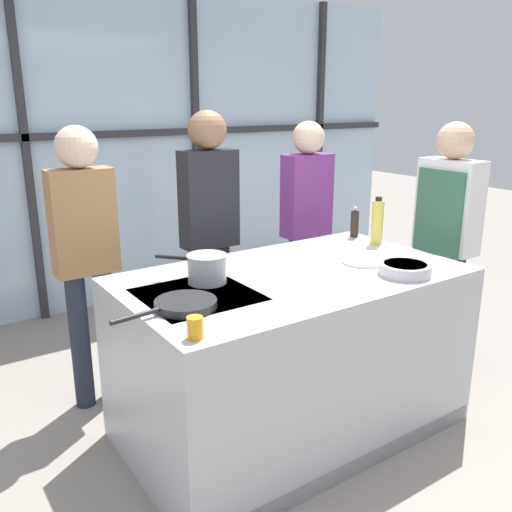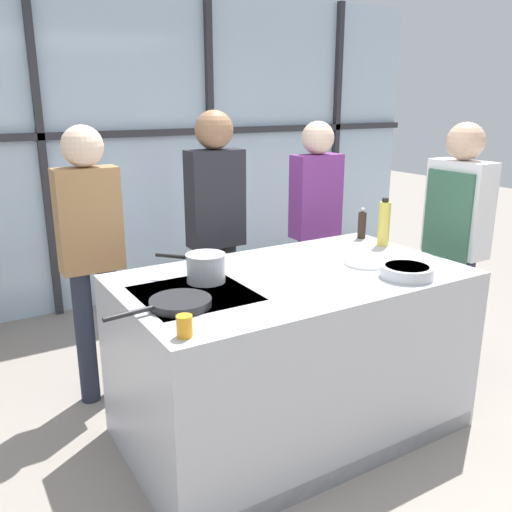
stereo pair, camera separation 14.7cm
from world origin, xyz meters
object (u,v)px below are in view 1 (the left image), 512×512
Objects in this scene: spectator_center_left at (209,222)px; saucepan at (207,268)px; white_plate at (363,261)px; juice_glass_near at (195,328)px; chef at (446,233)px; mixing_bowl at (405,269)px; pepper_grinder at (355,223)px; spectator_far_left at (85,248)px; spectator_center_right at (306,217)px; frying_pan at (184,304)px; oil_bottle at (377,222)px.

spectator_center_left is 5.71× the size of saucepan.
juice_glass_near reaches higher than white_plate.
chef is 0.91m from mixing_bowl.
pepper_grinder is at bearing 50.66° from white_plate.
mixing_bowl is at bearing -84.95° from white_plate.
chef is 1.00× the size of spectator_far_left.
spectator_far_left is at bearing 163.06° from pepper_grinder.
pepper_grinder is at bearing 90.24° from spectator_center_right.
spectator_far_left is 1.81m from mixing_bowl.
frying_pan is (0.12, -1.03, -0.04)m from spectator_far_left.
white_plate is (-0.38, -0.98, -0.04)m from spectator_center_right.
chef is 1.58m from spectator_center_left.
pepper_grinder reaches higher than white_plate.
spectator_far_left reaches higher than saucepan.
spectator_center_left reaches higher than juice_glass_near.
frying_pan is at bearing 96.37° from spectator_far_left.
spectator_center_left is 1.57m from juice_glass_near.
juice_glass_near is (-1.65, -1.33, -0.01)m from spectator_center_right.
spectator_center_left is at bearing 58.40° from juice_glass_near.
spectator_center_left reaches higher than pepper_grinder.
juice_glass_near is (0.01, -1.33, -0.02)m from spectator_far_left.
chef is 1.00m from spectator_center_right.
oil_bottle is (0.35, 0.54, 0.11)m from mixing_bowl.
mixing_bowl is 0.90× the size of oil_bottle.
oil_bottle is (0.82, -0.72, 0.03)m from spectator_center_left.
pepper_grinder is (1.29, 0.27, 0.02)m from saucepan.
frying_pan reaches higher than white_plate.
pepper_grinder is (0.38, 0.47, 0.09)m from white_plate.
chef is at bearing 12.03° from juice_glass_near.
juice_glass_near is (-1.64, -0.62, -0.10)m from oil_bottle.
spectator_far_left is 1.01× the size of spectator_center_right.
spectator_center_left is 3.52× the size of frying_pan.
spectator_center_left is at bearing 55.29° from frying_pan.
frying_pan is 2.05× the size of white_plate.
white_plate is at bearing -145.44° from oil_bottle.
spectator_center_right reaches higher than pepper_grinder.
saucepan is 1.05m from mixing_bowl.
spectator_center_left is 0.90m from saucepan.
spectator_center_left reaches higher than spectator_center_right.
spectator_center_right is (0.83, -0.00, -0.06)m from spectator_center_left.
frying_pan is 1.63m from pepper_grinder.
saucepan is at bearing 44.55° from frying_pan.
mixing_bowl is (1.19, -0.23, 0.01)m from frying_pan.
oil_bottle is 0.22m from pepper_grinder.
spectator_center_right reaches higher than mixing_bowl.
spectator_center_right is at bearing 28.25° from chef.
spectator_far_left is 0.86m from saucepan.
mixing_bowl is at bearing 74.11° from spectator_center_right.
juice_glass_near is at bearing -176.57° from mixing_bowl.
spectator_center_left is 8.50× the size of pepper_grinder.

